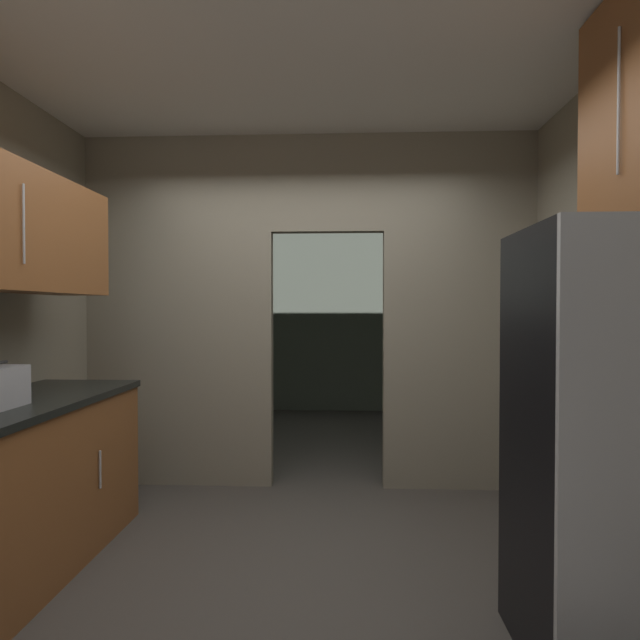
# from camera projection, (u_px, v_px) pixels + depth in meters

# --- Properties ---
(ground) EXTENTS (20.00, 20.00, 0.00)m
(ground) POSITION_uv_depth(u_px,v_px,m) (287.00, 580.00, 2.78)
(ground) COLOR #47423D
(kitchen_overhead_slab) EXTENTS (3.99, 7.04, 0.06)m
(kitchen_overhead_slab) POSITION_uv_depth(u_px,v_px,m) (295.00, 74.00, 3.18)
(kitchen_overhead_slab) COLOR silver
(kitchen_partition) EXTENTS (3.59, 0.12, 2.81)m
(kitchen_partition) POSITION_uv_depth(u_px,v_px,m) (303.00, 301.00, 4.27)
(kitchen_partition) COLOR gray
(kitchen_partition) RESTS_ON ground
(adjoining_room_shell) EXTENTS (3.59, 3.27, 2.81)m
(adjoining_room_shell) POSITION_uv_depth(u_px,v_px,m) (320.00, 311.00, 6.45)
(adjoining_room_shell) COLOR gray
(adjoining_room_shell) RESTS_ON ground
(refrigerator) EXTENTS (0.75, 0.71, 1.75)m
(refrigerator) POSITION_uv_depth(u_px,v_px,m) (619.00, 447.00, 2.12)
(refrigerator) COLOR black
(refrigerator) RESTS_ON ground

